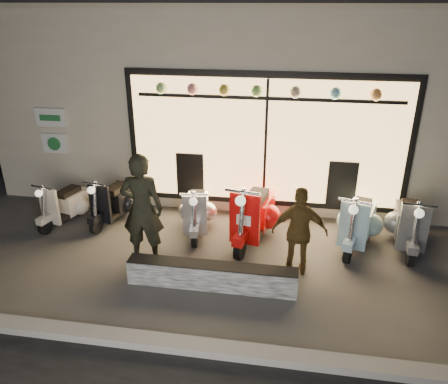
# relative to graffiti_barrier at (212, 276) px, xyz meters

# --- Properties ---
(ground) EXTENTS (40.00, 40.00, 0.00)m
(ground) POSITION_rel_graffiti_barrier_xyz_m (-0.22, 0.65, -0.20)
(ground) COLOR #383533
(ground) RESTS_ON ground
(kerb) EXTENTS (40.00, 0.25, 0.12)m
(kerb) POSITION_rel_graffiti_barrier_xyz_m (-0.22, -1.35, -0.14)
(kerb) COLOR slate
(kerb) RESTS_ON ground
(shop_building) EXTENTS (10.20, 6.23, 4.20)m
(shop_building) POSITION_rel_graffiti_barrier_xyz_m (-0.22, 5.63, 1.90)
(shop_building) COLOR beige
(shop_building) RESTS_ON ground
(graffiti_barrier) EXTENTS (2.59, 0.28, 0.40)m
(graffiti_barrier) POSITION_rel_graffiti_barrier_xyz_m (0.00, 0.00, 0.00)
(graffiti_barrier) COLOR black
(graffiti_barrier) RESTS_ON ground
(scooter_silver) EXTENTS (0.56, 1.36, 0.96)m
(scooter_silver) POSITION_rel_graffiti_barrier_xyz_m (-0.62, 1.82, 0.19)
(scooter_silver) COLOR black
(scooter_silver) RESTS_ON ground
(scooter_red) EXTENTS (0.73, 1.66, 1.18)m
(scooter_red) POSITION_rel_graffiti_barrier_xyz_m (0.49, 1.70, 0.27)
(scooter_red) COLOR black
(scooter_red) RESTS_ON ground
(scooter_black) EXTENTS (0.60, 1.36, 0.96)m
(scooter_black) POSITION_rel_graffiti_barrier_xyz_m (-2.32, 1.99, 0.19)
(scooter_black) COLOR black
(scooter_black) RESTS_ON ground
(scooter_cream) EXTENTS (0.61, 1.27, 0.90)m
(scooter_cream) POSITION_rel_graffiti_barrier_xyz_m (-3.23, 1.77, 0.16)
(scooter_cream) COLOR black
(scooter_cream) RESTS_ON ground
(scooter_blue) EXTENTS (0.77, 1.49, 1.06)m
(scooter_blue) POSITION_rel_graffiti_barrier_xyz_m (2.35, 1.78, 0.23)
(scooter_blue) COLOR black
(scooter_blue) RESTS_ON ground
(scooter_grey) EXTENTS (0.58, 1.47, 1.04)m
(scooter_grey) POSITION_rel_graffiti_barrier_xyz_m (3.22, 1.87, 0.22)
(scooter_grey) COLOR black
(scooter_grey) RESTS_ON ground
(man) EXTENTS (0.72, 0.51, 1.89)m
(man) POSITION_rel_graffiti_barrier_xyz_m (-1.25, 0.60, 0.75)
(man) COLOR black
(man) RESTS_ON ground
(woman) EXTENTS (0.87, 0.37, 1.48)m
(woman) POSITION_rel_graffiti_barrier_xyz_m (1.29, 0.62, 0.54)
(woman) COLOR brown
(woman) RESTS_ON ground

